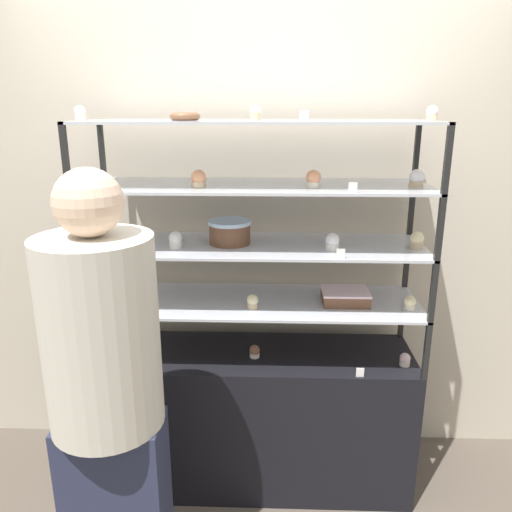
# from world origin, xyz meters

# --- Properties ---
(ground_plane) EXTENTS (20.00, 20.00, 0.00)m
(ground_plane) POSITION_xyz_m (0.00, 0.00, 0.00)
(ground_plane) COLOR brown
(back_wall) EXTENTS (8.00, 0.05, 2.60)m
(back_wall) POSITION_xyz_m (0.00, 0.38, 1.30)
(back_wall) COLOR beige
(back_wall) RESTS_ON ground_plane
(display_base) EXTENTS (1.57, 0.47, 0.74)m
(display_base) POSITION_xyz_m (0.00, 0.00, 0.37)
(display_base) COLOR black
(display_base) RESTS_ON ground_plane
(display_riser_lower) EXTENTS (1.57, 0.47, 0.28)m
(display_riser_lower) POSITION_xyz_m (0.00, 0.00, 1.00)
(display_riser_lower) COLOR black
(display_riser_lower) RESTS_ON display_base
(display_riser_middle) EXTENTS (1.57, 0.47, 0.28)m
(display_riser_middle) POSITION_xyz_m (0.00, 0.00, 1.29)
(display_riser_middle) COLOR black
(display_riser_middle) RESTS_ON display_riser_lower
(display_riser_upper) EXTENTS (1.57, 0.47, 0.28)m
(display_riser_upper) POSITION_xyz_m (0.00, 0.00, 1.57)
(display_riser_upper) COLOR black
(display_riser_upper) RESTS_ON display_riser_middle
(display_riser_top) EXTENTS (1.57, 0.47, 0.28)m
(display_riser_top) POSITION_xyz_m (0.00, 0.00, 1.85)
(display_riser_top) COLOR black
(display_riser_top) RESTS_ON display_riser_upper
(layer_cake_centerpiece) EXTENTS (0.20, 0.20, 0.11)m
(layer_cake_centerpiece) POSITION_xyz_m (-0.12, 0.02, 1.36)
(layer_cake_centerpiece) COLOR brown
(layer_cake_centerpiece) RESTS_ON display_riser_middle
(sheet_cake_frosted) EXTENTS (0.22, 0.18, 0.06)m
(sheet_cake_frosted) POSITION_xyz_m (0.43, -0.01, 1.05)
(sheet_cake_frosted) COLOR brown
(sheet_cake_frosted) RESTS_ON display_riser_lower
(cupcake_0) EXTENTS (0.05, 0.05, 0.06)m
(cupcake_0) POSITION_xyz_m (-0.74, -0.10, 0.77)
(cupcake_0) COLOR white
(cupcake_0) RESTS_ON display_base
(cupcake_1) EXTENTS (0.05, 0.05, 0.06)m
(cupcake_1) POSITION_xyz_m (-0.01, -0.04, 0.77)
(cupcake_1) COLOR white
(cupcake_1) RESTS_ON display_base
(cupcake_2) EXTENTS (0.05, 0.05, 0.06)m
(cupcake_2) POSITION_xyz_m (0.71, -0.10, 0.77)
(cupcake_2) COLOR beige
(cupcake_2) RESTS_ON display_base
(price_tag_0) EXTENTS (0.04, 0.00, 0.04)m
(price_tag_0) POSITION_xyz_m (0.48, -0.22, 0.76)
(price_tag_0) COLOR white
(price_tag_0) RESTS_ON display_base
(cupcake_3) EXTENTS (0.05, 0.05, 0.07)m
(cupcake_3) POSITION_xyz_m (-0.73, -0.08, 1.05)
(cupcake_3) COLOR beige
(cupcake_3) RESTS_ON display_riser_lower
(cupcake_4) EXTENTS (0.05, 0.05, 0.07)m
(cupcake_4) POSITION_xyz_m (-0.01, -0.10, 1.05)
(cupcake_4) COLOR #CCB28C
(cupcake_4) RESTS_ON display_riser_lower
(cupcake_5) EXTENTS (0.05, 0.05, 0.07)m
(cupcake_5) POSITION_xyz_m (0.72, -0.09, 1.05)
(cupcake_5) COLOR beige
(cupcake_5) RESTS_ON display_riser_lower
(price_tag_1) EXTENTS (0.04, 0.00, 0.04)m
(price_tag_1) POSITION_xyz_m (-0.54, -0.22, 1.04)
(price_tag_1) COLOR white
(price_tag_1) RESTS_ON display_riser_lower
(cupcake_6) EXTENTS (0.06, 0.06, 0.08)m
(cupcake_6) POSITION_xyz_m (-0.73, -0.10, 1.34)
(cupcake_6) COLOR white
(cupcake_6) RESTS_ON display_riser_middle
(cupcake_7) EXTENTS (0.06, 0.06, 0.08)m
(cupcake_7) POSITION_xyz_m (-0.37, -0.07, 1.34)
(cupcake_7) COLOR white
(cupcake_7) RESTS_ON display_riser_middle
(cupcake_8) EXTENTS (0.06, 0.06, 0.08)m
(cupcake_8) POSITION_xyz_m (0.35, -0.08, 1.34)
(cupcake_8) COLOR white
(cupcake_8) RESTS_ON display_riser_middle
(cupcake_9) EXTENTS (0.06, 0.06, 0.08)m
(cupcake_9) POSITION_xyz_m (0.73, -0.04, 1.34)
(cupcake_9) COLOR #CCB28C
(cupcake_9) RESTS_ON display_riser_middle
(price_tag_2) EXTENTS (0.04, 0.00, 0.04)m
(price_tag_2) POSITION_xyz_m (0.37, -0.22, 1.32)
(price_tag_2) COLOR white
(price_tag_2) RESTS_ON display_riser_middle
(cupcake_10) EXTENTS (0.07, 0.07, 0.08)m
(cupcake_10) POSITION_xyz_m (-0.73, -0.07, 1.62)
(cupcake_10) COLOR white
(cupcake_10) RESTS_ON display_riser_upper
(cupcake_11) EXTENTS (0.07, 0.07, 0.08)m
(cupcake_11) POSITION_xyz_m (-0.25, -0.09, 1.62)
(cupcake_11) COLOR #CCB28C
(cupcake_11) RESTS_ON display_riser_upper
(cupcake_12) EXTENTS (0.07, 0.07, 0.08)m
(cupcake_12) POSITION_xyz_m (0.25, -0.08, 1.62)
(cupcake_12) COLOR beige
(cupcake_12) RESTS_ON display_riser_upper
(cupcake_13) EXTENTS (0.07, 0.07, 0.08)m
(cupcake_13) POSITION_xyz_m (0.71, -0.04, 1.62)
(cupcake_13) COLOR #CCB28C
(cupcake_13) RESTS_ON display_riser_upper
(price_tag_3) EXTENTS (0.04, 0.00, 0.04)m
(price_tag_3) POSITION_xyz_m (0.40, -0.22, 1.61)
(price_tag_3) COLOR white
(price_tag_3) RESTS_ON display_riser_upper
(cupcake_14) EXTENTS (0.05, 0.05, 0.06)m
(cupcake_14) POSITION_xyz_m (-0.74, -0.10, 1.90)
(cupcake_14) COLOR beige
(cupcake_14) RESTS_ON display_riser_top
(cupcake_15) EXTENTS (0.05, 0.05, 0.06)m
(cupcake_15) POSITION_xyz_m (0.00, -0.09, 1.90)
(cupcake_15) COLOR #CCB28C
(cupcake_15) RESTS_ON display_riser_top
(cupcake_16) EXTENTS (0.05, 0.05, 0.06)m
(cupcake_16) POSITION_xyz_m (0.72, -0.12, 1.90)
(cupcake_16) COLOR #CCB28C
(cupcake_16) RESTS_ON display_riser_top
(price_tag_4) EXTENTS (0.04, 0.00, 0.04)m
(price_tag_4) POSITION_xyz_m (0.20, -0.22, 1.89)
(price_tag_4) COLOR white
(price_tag_4) RESTS_ON display_riser_top
(donut_glazed) EXTENTS (0.13, 0.13, 0.03)m
(donut_glazed) POSITION_xyz_m (-0.31, 0.00, 1.88)
(donut_glazed) COLOR brown
(donut_glazed) RESTS_ON display_riser_top
(customer_figure) EXTENTS (0.41, 0.41, 1.74)m
(customer_figure) POSITION_xyz_m (-0.52, -0.69, 0.93)
(customer_figure) COLOR #282D47
(customer_figure) RESTS_ON ground_plane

